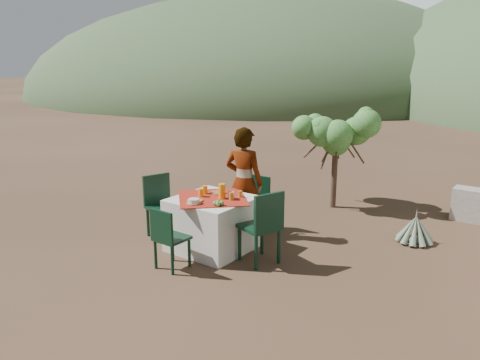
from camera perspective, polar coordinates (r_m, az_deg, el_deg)
name	(u,v)px	position (r m, az deg, el deg)	size (l,w,h in m)	color
ground	(226,248)	(6.82, -1.77, -8.27)	(160.00, 160.00, 0.00)	#362318
table	(213,223)	(6.68, -3.36, -5.28)	(1.30, 1.30, 0.76)	white
chair_far	(255,201)	(7.36, 1.85, -2.55)	(0.41, 0.41, 0.88)	black
chair_near	(168,236)	(6.05, -8.80, -6.78)	(0.39, 0.39, 0.82)	black
chair_left	(161,203)	(7.22, -9.66, -2.74)	(0.55, 0.55, 0.95)	black
chair_right	(263,224)	(6.11, 2.85, -5.42)	(0.59, 0.59, 1.00)	black
person	(244,182)	(7.05, 0.49, -0.29)	(0.61, 0.40, 1.68)	#8C6651
shrub_tree	(340,138)	(8.58, 12.07, 4.98)	(1.38, 1.35, 1.62)	#423021
agave	(415,230)	(7.41, 20.58, -5.69)	(0.56, 0.55, 0.59)	#60725C
hill_near_left	(274,94)	(41.33, 4.21, 10.46)	(40.00, 40.00, 16.00)	#2E4828
plate_far	(218,193)	(6.77, -2.67, -1.55)	(0.24, 0.24, 0.01)	brown
plate_near	(195,201)	(6.41, -5.52, -2.51)	(0.22, 0.22, 0.01)	brown
glass_far	(205,190)	(6.74, -4.28, -1.19)	(0.07, 0.07, 0.12)	orange
glass_near	(201,193)	(6.60, -4.78, -1.55)	(0.07, 0.07, 0.12)	orange
juice_pitcher	(222,191)	(6.48, -2.20, -1.37)	(0.10, 0.10, 0.21)	orange
bowl_plate	(194,203)	(6.29, -5.64, -2.84)	(0.21, 0.21, 0.01)	brown
white_bowl	(194,201)	(6.28, -5.65, -2.54)	(0.15, 0.15, 0.06)	silver
jar_left	(231,196)	(6.42, -1.06, -1.98)	(0.07, 0.07, 0.11)	#BB7421
jar_right	(240,194)	(6.57, 0.03, -1.70)	(0.05, 0.05, 0.09)	#BB7421
napkin_holder	(231,195)	(6.49, -1.08, -1.83)	(0.08, 0.04, 0.10)	silver
fruit_cluster	(218,203)	(6.18, -2.67, -2.84)	(0.13, 0.12, 0.06)	#4E812F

